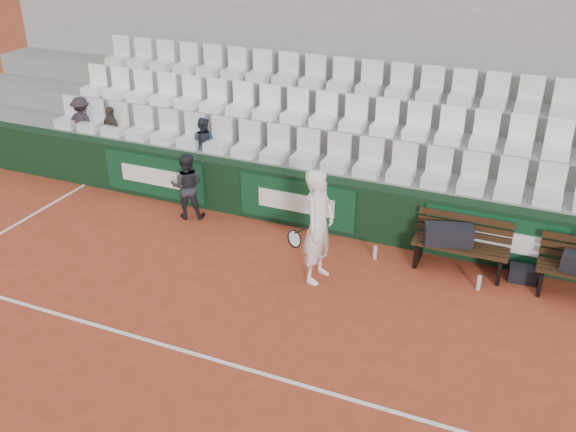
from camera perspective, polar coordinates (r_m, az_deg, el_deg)
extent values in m
plane|color=#A53E25|center=(8.75, -7.84, -12.20)|extent=(80.00, 80.00, 0.00)
cube|color=white|center=(8.75, -7.84, -12.18)|extent=(18.00, 0.06, 0.01)
cube|color=black|center=(11.54, 1.99, 1.32)|extent=(18.00, 0.30, 1.00)
cube|color=#0C381E|center=(12.79, -11.79, 3.50)|extent=(2.20, 0.04, 0.82)
cube|color=#0C381E|center=(11.45, 0.75, 1.24)|extent=(2.20, 0.04, 0.82)
cube|color=#0C381E|center=(10.78, 17.72, -1.90)|extent=(2.20, 0.04, 0.82)
cube|color=gray|center=(12.07, 3.07, 2.50)|extent=(18.00, 0.95, 1.00)
cube|color=gray|center=(12.81, 4.58, 5.03)|extent=(18.00, 0.95, 1.45)
cube|color=gray|center=(13.57, 5.93, 7.28)|extent=(18.00, 0.95, 1.90)
cube|color=gray|center=(13.79, 6.99, 12.97)|extent=(18.00, 0.30, 4.40)
cube|color=silver|center=(11.60, 2.87, 5.83)|extent=(11.90, 0.44, 0.63)
cube|color=white|center=(12.30, 4.49, 9.25)|extent=(11.90, 0.44, 0.63)
cube|color=silver|center=(13.04, 5.96, 12.28)|extent=(11.90, 0.44, 0.63)
cube|color=#361F10|center=(10.68, 14.94, -3.59)|extent=(1.50, 0.56, 0.45)
cube|color=black|center=(10.49, 14.08, -1.63)|extent=(0.81, 0.53, 0.32)
cube|color=black|center=(10.73, 20.15, -4.87)|extent=(0.44, 0.28, 0.26)
cylinder|color=#B0C3C8|center=(10.77, 7.74, -3.24)|extent=(0.07, 0.07, 0.24)
cylinder|color=silver|center=(10.30, 16.60, -5.71)|extent=(0.07, 0.07, 0.24)
imported|color=white|center=(9.77, 2.74, -0.93)|extent=(0.51, 0.72, 1.85)
torus|color=black|center=(10.05, 0.57, -2.04)|extent=(0.19, 0.30, 0.26)
cylinder|color=black|center=(9.91, 1.28, -1.23)|extent=(0.26, 0.03, 0.20)
imported|color=#212129|center=(11.97, -8.97, 2.64)|extent=(0.74, 0.67, 1.26)
imported|color=black|center=(14.23, -18.06, 9.60)|extent=(0.76, 0.50, 1.12)
imported|color=#37322C|center=(13.77, -15.57, 9.13)|extent=(0.63, 0.42, 1.00)
imported|color=#212731|center=(12.57, -7.64, 8.34)|extent=(0.55, 0.45, 1.05)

